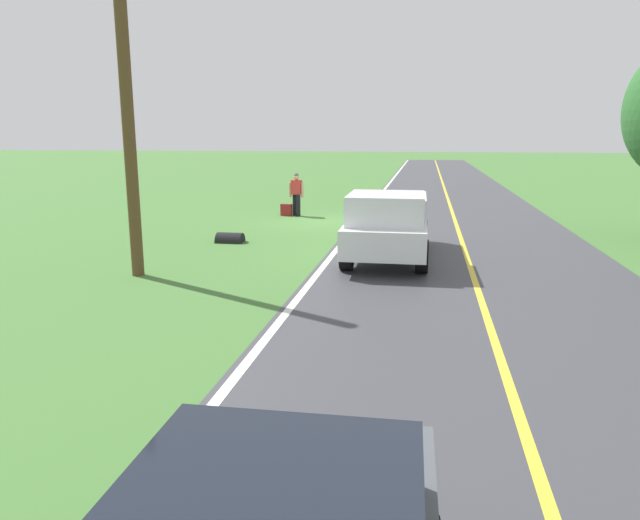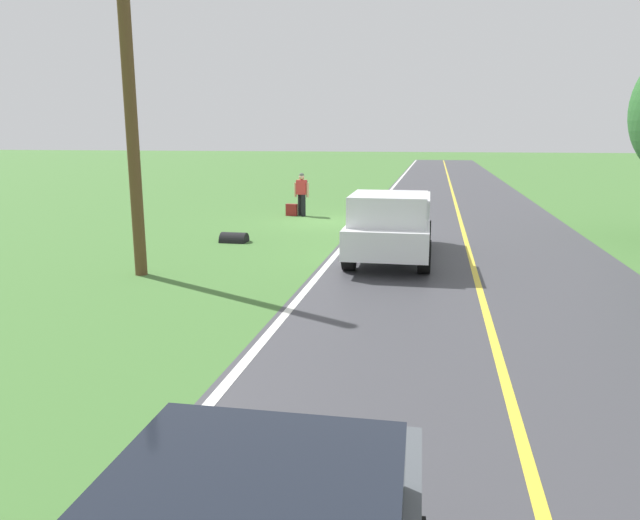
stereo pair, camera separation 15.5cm
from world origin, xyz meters
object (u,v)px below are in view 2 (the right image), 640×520
object	(u,v)px
hitchhiker_walking	(302,192)
pickup_truck_passing	(391,223)
suitcase_carried	(292,210)
utility_pole_roadside	(131,115)

from	to	relation	value
hitchhiker_walking	pickup_truck_passing	size ratio (longest dim) A/B	0.32
suitcase_carried	pickup_truck_passing	bearing A→B (deg)	35.23
hitchhiker_walking	suitcase_carried	world-z (taller)	hitchhiker_walking
suitcase_carried	pickup_truck_passing	world-z (taller)	pickup_truck_passing
hitchhiker_walking	utility_pole_roadside	size ratio (longest dim) A/B	0.24
pickup_truck_passing	utility_pole_roadside	world-z (taller)	utility_pole_roadside
hitchhiker_walking	suitcase_carried	bearing A→B (deg)	6.14
pickup_truck_passing	utility_pole_roadside	distance (m)	6.88
hitchhiker_walking	pickup_truck_passing	distance (m)	8.97
suitcase_carried	pickup_truck_passing	xyz separation A→B (m)	(-4.64, 7.87, 0.73)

